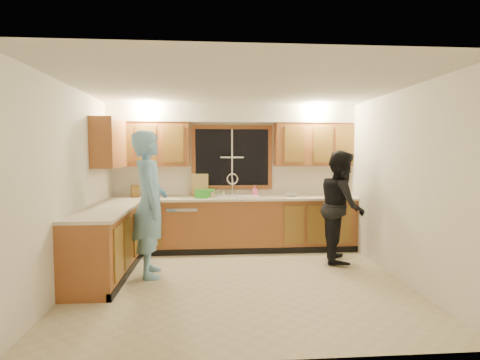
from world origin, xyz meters
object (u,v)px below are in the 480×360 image
(dishwasher, at_px, (183,227))
(stove, at_px, (93,255))
(man, at_px, (150,204))
(bowl, at_px, (291,195))
(dish_crate, at_px, (205,194))
(sink, at_px, (233,200))
(woman, at_px, (342,206))
(soap_bottle, at_px, (255,191))
(knife_block, at_px, (135,191))

(dishwasher, relative_size, stove, 0.91)
(man, xyz_separation_m, bowl, (2.23, 1.31, -0.04))
(dish_crate, height_order, bowl, dish_crate)
(sink, relative_size, dish_crate, 2.86)
(dishwasher, height_order, woman, woman)
(sink, bearing_deg, dishwasher, -179.01)
(dishwasher, bearing_deg, stove, -117.69)
(woman, bearing_deg, stove, 119.97)
(dishwasher, height_order, soap_bottle, soap_bottle)
(sink, height_order, dish_crate, sink)
(bowl, bearing_deg, knife_block, 178.08)
(soap_bottle, relative_size, bowl, 0.91)
(dishwasher, xyz_separation_m, knife_block, (-0.83, 0.15, 0.61))
(soap_bottle, distance_m, bowl, 0.64)
(soap_bottle, bearing_deg, woman, -34.65)
(stove, distance_m, dish_crate, 2.28)
(bowl, bearing_deg, woman, -53.57)
(sink, relative_size, bowl, 3.93)
(sink, bearing_deg, man, -133.68)
(man, height_order, woman, man)
(sink, xyz_separation_m, bowl, (1.03, 0.05, 0.08))
(dish_crate, bearing_deg, sink, 5.01)
(man, bearing_deg, sink, -53.32)
(sink, xyz_separation_m, dishwasher, (-0.85, -0.01, -0.45))
(woman, bearing_deg, soap_bottle, 68.38)
(stove, bearing_deg, dish_crate, 53.44)
(dish_crate, relative_size, soap_bottle, 1.51)
(dish_crate, bearing_deg, man, -120.78)
(sink, bearing_deg, soap_bottle, 12.42)
(man, bearing_deg, knife_block, 9.23)
(stove, bearing_deg, woman, 16.94)
(dishwasher, height_order, man, man)
(dish_crate, bearing_deg, stove, -126.56)
(dishwasher, xyz_separation_m, man, (-0.35, -1.25, 0.58))
(dish_crate, xyz_separation_m, soap_bottle, (0.87, 0.13, 0.03))
(dish_crate, bearing_deg, soap_bottle, 8.36)
(dish_crate, bearing_deg, bowl, 3.46)
(man, relative_size, soap_bottle, 9.91)
(stove, distance_m, bowl, 3.43)
(man, relative_size, woman, 1.15)
(woman, bearing_deg, knife_block, 87.57)
(stove, height_order, knife_block, knife_block)
(dishwasher, xyz_separation_m, stove, (-0.95, -1.81, 0.04))
(dish_crate, height_order, soap_bottle, soap_bottle)
(sink, bearing_deg, woman, -25.43)
(sink, relative_size, dishwasher, 1.05)
(knife_block, xyz_separation_m, dish_crate, (1.21, -0.18, -0.03))
(dishwasher, relative_size, man, 0.42)
(dishwasher, relative_size, woman, 0.48)
(sink, relative_size, knife_block, 4.22)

